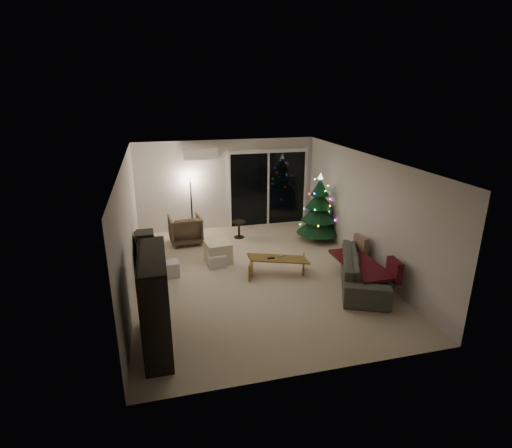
{
  "coord_description": "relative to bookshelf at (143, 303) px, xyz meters",
  "views": [
    {
      "loc": [
        -1.89,
        -7.58,
        3.83
      ],
      "look_at": [
        0.1,
        0.3,
        1.05
      ],
      "focal_mm": 28.0,
      "sensor_mm": 36.0,
      "label": 1
    }
  ],
  "objects": [
    {
      "name": "christmas_tree",
      "position": [
        4.37,
        3.67,
        0.13
      ],
      "size": [
        1.44,
        1.44,
        1.8
      ],
      "primitive_type": "cone",
      "rotation": [
        0.0,
        0.0,
        0.37
      ],
      "color": "#123D21",
      "rests_on": "floor"
    },
    {
      "name": "ottoman",
      "position": [
        1.59,
        2.88,
        -0.52
      ],
      "size": [
        0.61,
        0.61,
        0.49
      ],
      "primitive_type": "cube",
      "rotation": [
        0.0,
        0.0,
        0.13
      ],
      "color": "beige",
      "rests_on": "floor"
    },
    {
      "name": "remote_a",
      "position": [
        2.57,
        1.92,
        -0.36
      ],
      "size": [
        0.16,
        0.05,
        0.02
      ],
      "primitive_type": "cube",
      "color": "black",
      "rests_on": "coffee_table"
    },
    {
      "name": "cushion_b",
      "position": [
        4.55,
        0.42,
        -0.18
      ],
      "size": [
        0.16,
        0.43,
        0.42
      ],
      "primitive_type": "cube",
      "rotation": [
        0.0,
        0.0,
        -0.07
      ],
      "color": "#3E100C",
      "rests_on": "sofa"
    },
    {
      "name": "cardboard_box_b",
      "position": [
        1.52,
        2.66,
        -0.63
      ],
      "size": [
        0.41,
        0.31,
        0.28
      ],
      "primitive_type": "cube",
      "rotation": [
        0.0,
        0.0,
        0.04
      ],
      "color": "silver",
      "rests_on": "floor"
    },
    {
      "name": "coffee_table",
      "position": [
        2.72,
        1.92,
        -0.57
      ],
      "size": [
        1.32,
        0.86,
        0.39
      ],
      "primitive_type": null,
      "rotation": [
        0.0,
        0.0,
        -0.37
      ],
      "color": "olive",
      "rests_on": "floor"
    },
    {
      "name": "media_cabinet",
      "position": [
        0.0,
        2.89,
        -0.4
      ],
      "size": [
        0.61,
        1.22,
        0.73
      ],
      "primitive_type": "cube",
      "rotation": [
        0.0,
        0.0,
        0.16
      ],
      "color": "black",
      "rests_on": "floor"
    },
    {
      "name": "side_table",
      "position": [
        2.39,
        4.34,
        -0.53
      ],
      "size": [
        0.41,
        0.41,
        0.46
      ],
      "primitive_type": "cylinder",
      "rotation": [
        0.0,
        0.0,
        0.11
      ],
      "color": "black",
      "rests_on": "floor"
    },
    {
      "name": "floor_lamp",
      "position": [
        1.21,
        5.03,
        0.02
      ],
      "size": [
        0.25,
        0.25,
        1.57
      ],
      "primitive_type": "cylinder",
      "color": "black",
      "rests_on": "floor"
    },
    {
      "name": "cardboard_box_a",
      "position": [
        0.44,
        2.44,
        -0.6
      ],
      "size": [
        0.46,
        0.36,
        0.32
      ],
      "primitive_type": "cube",
      "rotation": [
        0.0,
        0.0,
        0.04
      ],
      "color": "silver",
      "rests_on": "floor"
    },
    {
      "name": "armchair",
      "position": [
        0.96,
        4.28,
        -0.4
      ],
      "size": [
        0.85,
        0.87,
        0.74
      ],
      "primitive_type": "imported",
      "rotation": [
        0.0,
        0.0,
        3.22
      ],
      "color": "brown",
      "rests_on": "floor"
    },
    {
      "name": "remote_b",
      "position": [
        2.82,
        1.97,
        -0.36
      ],
      "size": [
        0.15,
        0.09,
        0.02
      ],
      "primitive_type": "cube",
      "rotation": [
        0.0,
        0.0,
        0.35
      ],
      "color": "slate",
      "rests_on": "coffee_table"
    },
    {
      "name": "sofa",
      "position": [
        4.3,
        1.07,
        -0.44
      ],
      "size": [
        1.7,
        2.36,
        0.64
      ],
      "primitive_type": "imported",
      "rotation": [
        0.0,
        0.0,
        1.14
      ],
      "color": "#35382F",
      "rests_on": "floor"
    },
    {
      "name": "room",
      "position": [
        2.71,
        3.53,
        0.25
      ],
      "size": [
        6.5,
        7.51,
        2.6
      ],
      "color": "beige",
      "rests_on": "ground"
    },
    {
      "name": "stereo",
      "position": [
        0.0,
        2.89,
        0.04
      ],
      "size": [
        0.37,
        0.44,
        0.16
      ],
      "primitive_type": "cube",
      "color": "black",
      "rests_on": "media_cabinet"
    },
    {
      "name": "bookshelf",
      "position": [
        0.0,
        0.0,
        0.0
      ],
      "size": [
        0.99,
        1.55,
        1.53
      ],
      "primitive_type": null,
      "rotation": [
        0.0,
        0.0,
        -0.43
      ],
      "color": "black",
      "rests_on": "floor"
    },
    {
      "name": "cushion_a",
      "position": [
        4.55,
        1.72,
        -0.18
      ],
      "size": [
        0.16,
        0.43,
        0.42
      ],
      "primitive_type": "cube",
      "rotation": [
        0.0,
        0.0,
        0.09
      ],
      "color": "tan",
      "rests_on": "sofa"
    },
    {
      "name": "sofa_throw",
      "position": [
        4.2,
        1.07,
        -0.3
      ],
      "size": [
        0.69,
        1.58,
        0.05
      ],
      "primitive_type": "cube",
      "color": "#3E100C",
      "rests_on": "sofa"
    }
  ]
}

